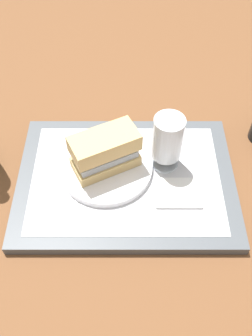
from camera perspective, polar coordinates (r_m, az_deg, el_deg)
ground_plane at (r=0.78m, az=-0.00°, el=-2.26°), size 3.00×3.00×0.00m
tray at (r=0.77m, az=-0.00°, el=-1.83°), size 0.44×0.32×0.02m
placemat at (r=0.76m, az=-0.00°, el=-1.36°), size 0.38×0.27×0.00m
plate at (r=0.77m, az=-3.04°, el=0.14°), size 0.19×0.19×0.01m
sandwich at (r=0.73m, az=-2.96°, el=2.66°), size 0.14×0.12×0.08m
beer_glass at (r=0.74m, az=6.28°, el=4.04°), size 0.06×0.06×0.12m
napkin_folded at (r=0.74m, az=7.87°, el=-3.77°), size 0.09×0.07×0.01m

